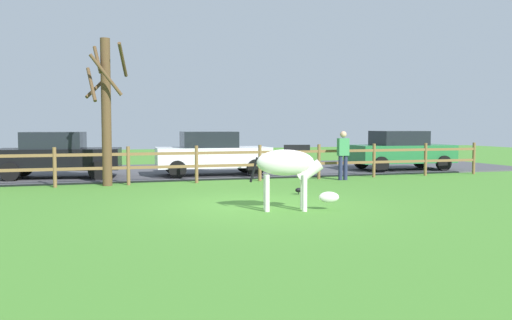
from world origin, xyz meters
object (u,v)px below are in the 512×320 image
visitor_near_fence (343,153)px  zebra (289,167)px  parked_car_white (212,153)px  parked_car_green (401,150)px  crow_on_grass (299,190)px  bare_tree (106,107)px  parked_car_black (58,155)px

visitor_near_fence → zebra: bearing=-126.1°
parked_car_white → parked_car_green: bearing=0.2°
zebra → crow_on_grass: bearing=63.6°
zebra → parked_car_green: size_ratio=0.47×
bare_tree → crow_on_grass: bare_tree is taller
parked_car_white → parked_car_black: (-5.19, 0.53, 0.00)m
bare_tree → crow_on_grass: bearing=-37.2°
parked_car_black → visitor_near_fence: size_ratio=2.55×
parked_car_black → crow_on_grass: bearing=-44.0°
parked_car_white → visitor_near_fence: bearing=-32.1°
bare_tree → zebra: (3.61, -6.02, -1.45)m
visitor_near_fence → parked_car_white: bearing=147.9°
zebra → bare_tree: bearing=120.9°
bare_tree → parked_car_black: bearing=121.8°
parked_car_green → parked_car_black: bearing=177.8°
parked_car_green → zebra: bearing=-134.4°
zebra → parked_car_green: 11.17m
bare_tree → parked_car_black: (-1.53, 2.46, -1.54)m
zebra → crow_on_grass: 2.78m
parked_car_green → visitor_near_fence: bearing=-146.7°
zebra → visitor_near_fence: bearing=53.9°
bare_tree → visitor_near_fence: size_ratio=2.70×
crow_on_grass → parked_car_green: parked_car_green is taller
bare_tree → crow_on_grass: (4.79, -3.64, -2.25)m
bare_tree → parked_car_white: 4.42m
parked_car_green → visitor_near_fence: size_ratio=2.49×
bare_tree → parked_car_white: bare_tree is taller
crow_on_grass → parked_car_green: size_ratio=0.05×
bare_tree → parked_car_green: bare_tree is taller
bare_tree → parked_car_black: bare_tree is taller
parked_car_white → visitor_near_fence: size_ratio=2.49×
parked_car_white → parked_car_black: same height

